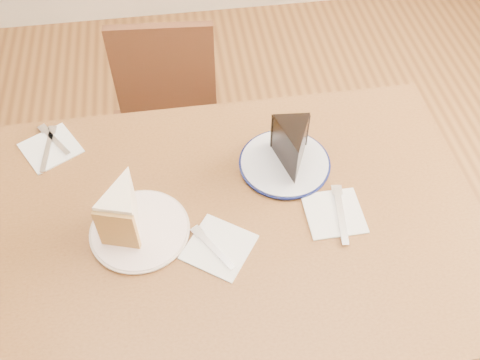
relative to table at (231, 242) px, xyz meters
The scene contains 14 objects.
ground 0.65m from the table, ahead, with size 4.00×4.00×0.00m, color #4A2B13.
table is the anchor object (origin of this frame).
chair_far 0.63m from the table, 103.35° to the left, with size 0.43×0.43×0.81m.
plate_cream 0.24m from the table, behind, with size 0.22×0.22×0.01m, color white.
plate_navy 0.24m from the table, 42.94° to the left, with size 0.22×0.22×0.01m, color silver.
carrot_cake 0.29m from the table, behind, with size 0.09×0.12×0.11m, color beige, non-canonical shape.
chocolate_cake 0.28m from the table, 38.26° to the left, with size 0.09×0.13×0.10m, color black, non-canonical shape.
napkin_cream 0.13m from the table, 116.35° to the right, with size 0.14×0.14×0.00m, color white.
napkin_navy 0.27m from the table, ahead, with size 0.13×0.13×0.00m, color white.
napkin_spare 0.54m from the table, 146.04° to the left, with size 0.13×0.13×0.00m, color white.
fork_cream 0.14m from the table, 123.48° to the right, with size 0.01×0.14×0.00m, color silver.
knife_navy 0.28m from the table, ahead, with size 0.02×0.17×0.00m, color white.
fork_spare 0.54m from the table, 143.32° to the left, with size 0.01×0.14×0.00m, color silver.
knife_spare 0.54m from the table, 146.91° to the left, with size 0.01×0.16×0.00m, color silver.
Camera 1 is at (-0.08, -0.72, 1.79)m, focal length 40.00 mm.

